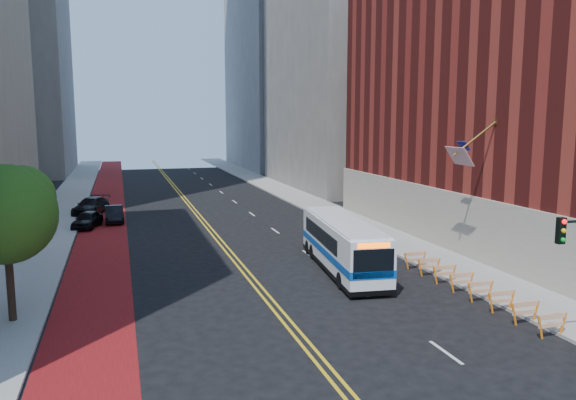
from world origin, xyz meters
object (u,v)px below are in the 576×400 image
(street_tree, at_px, (7,210))
(car_b, at_px, (114,214))
(transit_bus, at_px, (342,244))
(car_a, at_px, (87,219))
(car_c, at_px, (91,206))

(street_tree, xyz_separation_m, car_b, (3.99, 23.46, -4.23))
(street_tree, height_order, car_b, street_tree)
(transit_bus, distance_m, car_b, 23.39)
(street_tree, bearing_deg, car_a, 84.83)
(transit_bus, distance_m, car_a, 23.01)
(car_b, bearing_deg, car_a, -138.27)
(transit_bus, height_order, car_c, transit_bus)
(car_b, relative_size, car_c, 0.81)
(transit_bus, bearing_deg, street_tree, -160.66)
(street_tree, distance_m, car_b, 24.17)
(car_a, relative_size, car_b, 0.96)
(transit_bus, height_order, car_a, transit_bus)
(car_b, bearing_deg, car_c, 110.35)
(transit_bus, bearing_deg, car_c, 127.47)
(street_tree, xyz_separation_m, car_a, (1.94, 21.47, -4.23))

